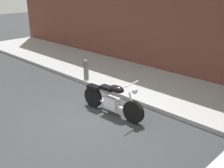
{
  "coord_description": "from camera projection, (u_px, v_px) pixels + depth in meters",
  "views": [
    {
      "loc": [
        5.13,
        -4.51,
        3.75
      ],
      "look_at": [
        0.16,
        0.68,
        0.99
      ],
      "focal_mm": 41.89,
      "sensor_mm": 36.0,
      "label": 1
    }
  ],
  "objects": [
    {
      "name": "motorcycle",
      "position": [
        112.0,
        100.0,
        7.89
      ],
      "size": [
        2.3,
        0.7,
        1.17
      ],
      "color": "black",
      "rests_on": "ground"
    },
    {
      "name": "ground_plane",
      "position": [
        92.0,
        120.0,
        7.7
      ],
      "size": [
        60.0,
        60.0,
        0.0
      ],
      "primitive_type": "plane",
      "color": "#303335"
    },
    {
      "name": "fire_hydrant",
      "position": [
        86.0,
        70.0,
        10.65
      ],
      "size": [
        0.2,
        0.2,
        0.91
      ],
      "color": "slate",
      "rests_on": "ground"
    },
    {
      "name": "sidewalk",
      "position": [
        159.0,
        87.0,
        9.98
      ],
      "size": [
        24.64,
        3.35,
        0.14
      ],
      "primitive_type": "cube",
      "color": "#9B9B9B",
      "rests_on": "ground"
    }
  ]
}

